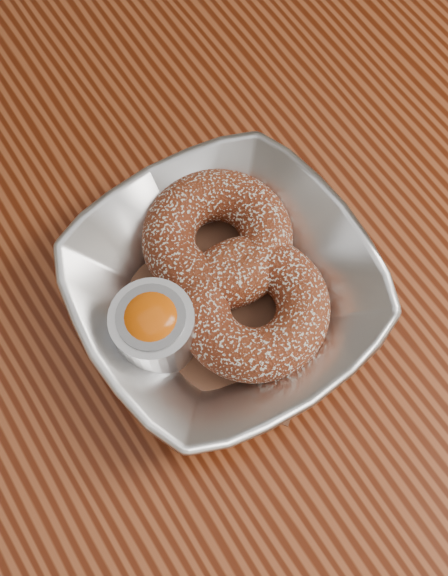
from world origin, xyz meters
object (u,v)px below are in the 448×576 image
table (325,288)px  ramekin (154,327)px  donut_back (217,238)px  serving_bowl (224,290)px  donut_front (253,307)px

table → ramekin: (-0.16, 0.01, 0.14)m
donut_back → ramekin: size_ratio=1.93×
serving_bowl → ramekin: (-0.06, -0.00, 0.01)m
donut_back → donut_front: size_ratio=1.02×
serving_bowl → donut_back: serving_bowl is taller
table → donut_back: (-0.09, 0.04, 0.13)m
ramekin → table: bearing=-2.4°
donut_front → ramekin: bearing=161.3°
donut_back → table: bearing=-25.8°
table → ramekin: 0.21m
donut_front → ramekin: 0.07m
serving_bowl → donut_front: bearing=-67.7°
donut_back → donut_front: bearing=-97.9°
serving_bowl → donut_back: (0.02, 0.04, 0.00)m
donut_back → donut_front: 0.06m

